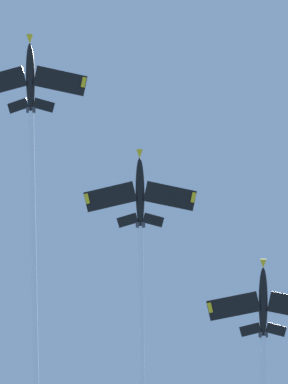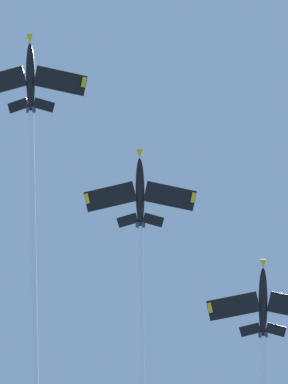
# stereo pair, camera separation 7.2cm
# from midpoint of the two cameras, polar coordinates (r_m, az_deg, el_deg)

# --- Properties ---
(jet_second) EXTENTS (19.94, 54.46, 29.90)m
(jet_second) POSITION_cam_midpoint_polar(r_m,az_deg,el_deg) (115.03, -9.92, 2.75)
(jet_second) COLOR black
(jet_third) EXTENTS (19.92, 50.72, 26.64)m
(jet_third) POSITION_cam_midpoint_polar(r_m,az_deg,el_deg) (114.16, -0.31, -6.11)
(jet_third) COLOR black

